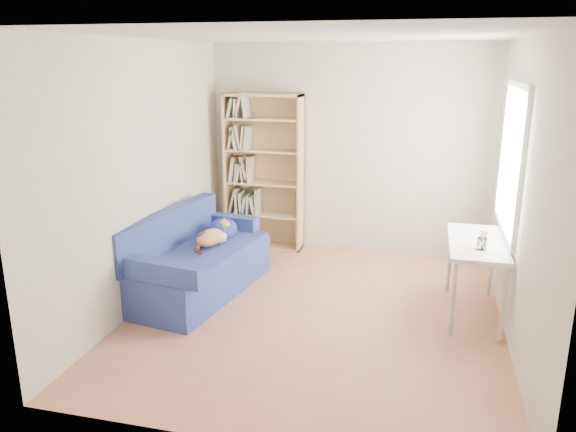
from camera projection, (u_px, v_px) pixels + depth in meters
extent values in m
plane|color=#AD6F4E|center=(316.00, 313.00, 5.50)|extent=(4.00, 4.00, 0.00)
cube|color=silver|center=(349.00, 150.00, 7.01)|extent=(3.50, 0.04, 2.60)
cube|color=silver|center=(252.00, 257.00, 3.28)|extent=(3.50, 0.04, 2.60)
cube|color=silver|center=(144.00, 175.00, 5.55)|extent=(0.04, 4.00, 2.60)
cube|color=silver|center=(521.00, 195.00, 4.74)|extent=(0.04, 4.00, 2.60)
cube|color=white|center=(320.00, 35.00, 4.79)|extent=(3.50, 4.00, 0.04)
cube|color=white|center=(514.00, 159.00, 5.24)|extent=(0.01, 1.20, 1.30)
cube|color=navy|center=(199.00, 273.00, 5.94)|extent=(1.11, 1.88, 0.44)
cube|color=navy|center=(167.00, 231.00, 5.90)|extent=(0.44, 1.77, 0.43)
cube|color=navy|center=(224.00, 223.00, 6.61)|extent=(0.85, 0.29, 0.20)
cube|color=navy|center=(163.00, 272.00, 5.10)|extent=(0.85, 0.29, 0.20)
cube|color=navy|center=(200.00, 251.00, 5.87)|extent=(1.07, 1.74, 0.05)
ellipsoid|color=navy|center=(223.00, 229.00, 6.29)|extent=(0.32, 0.35, 0.24)
ellipsoid|color=#A65913|center=(210.00, 238.00, 5.96)|extent=(0.28, 0.44, 0.17)
ellipsoid|color=silver|center=(219.00, 237.00, 6.06)|extent=(0.15, 0.19, 0.10)
ellipsoid|color=#33150E|center=(205.00, 235.00, 5.91)|extent=(0.16, 0.22, 0.08)
sphere|color=#A65913|center=(222.00, 226.00, 6.22)|extent=(0.15, 0.15, 0.15)
cone|color=#A65913|center=(221.00, 219.00, 6.24)|extent=(0.06, 0.07, 0.07)
cone|color=#A65913|center=(219.00, 221.00, 6.18)|extent=(0.07, 0.07, 0.07)
cylinder|color=green|center=(219.00, 230.00, 6.16)|extent=(0.12, 0.05, 0.12)
cylinder|color=#33150E|center=(200.00, 248.00, 5.75)|extent=(0.08, 0.17, 0.06)
cube|color=tan|center=(228.00, 171.00, 7.29)|extent=(0.03, 0.31, 1.99)
cube|color=tan|center=(300.00, 175.00, 7.07)|extent=(0.03, 0.31, 1.99)
cube|color=tan|center=(263.00, 95.00, 6.91)|extent=(0.99, 0.31, 0.03)
cube|color=tan|center=(265.00, 245.00, 7.44)|extent=(0.99, 0.31, 0.03)
cube|color=tan|center=(267.00, 171.00, 7.31)|extent=(0.99, 0.02, 1.99)
cube|color=white|center=(477.00, 243.00, 5.30)|extent=(0.52, 1.13, 0.04)
cylinder|color=silver|center=(491.00, 263.00, 5.83)|extent=(0.04, 0.04, 0.71)
cylinder|color=silver|center=(503.00, 304.00, 4.87)|extent=(0.04, 0.04, 0.71)
cylinder|color=silver|center=(450.00, 260.00, 5.93)|extent=(0.04, 0.04, 0.71)
cylinder|color=silver|center=(453.00, 299.00, 4.97)|extent=(0.04, 0.04, 0.71)
cylinder|color=white|center=(482.00, 244.00, 5.05)|extent=(0.09, 0.09, 0.11)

